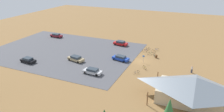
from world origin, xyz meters
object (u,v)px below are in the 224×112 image
object	(u,v)px
bicycle_yellow_lone_west	(145,68)
bicycle_teal_yard_left	(154,55)
bicycle_purple_yard_front	(145,51)
bike_pavilion	(195,89)
bicycle_silver_yard_center	(136,72)
trash_bin	(156,56)
bicycle_black_mid_cluster	(148,49)
car_blue_aisle_side	(121,58)
car_red_far_end	(121,43)
bicycle_blue_lone_east	(157,50)
car_silver_by_curb	(93,71)
car_maroon_front_row	(56,35)
car_black_end_stall	(28,60)
lot_sign	(143,58)
bicycle_orange_trailside	(154,51)
car_tan_back_corner	(76,58)
visitor_by_pavilion	(192,69)
bicycle_green_back_row	(150,54)

from	to	relation	value
bicycle_yellow_lone_west	bicycle_teal_yard_left	size ratio (longest dim) A/B	0.82
bicycle_purple_yard_front	bicycle_yellow_lone_west	bearing A→B (deg)	104.33
bike_pavilion	bicycle_silver_yard_center	bearing A→B (deg)	-28.37
trash_bin	bicycle_black_mid_cluster	bearing A→B (deg)	-54.94
car_blue_aisle_side	car_red_far_end	bearing A→B (deg)	-68.74
bicycle_blue_lone_east	bicycle_purple_yard_front	world-z (taller)	bicycle_purple_yard_front
car_silver_by_curb	car_red_far_end	distance (m)	21.97
bicycle_black_mid_cluster	car_maroon_front_row	bearing A→B (deg)	0.28
bicycle_silver_yard_center	car_silver_by_curb	bearing A→B (deg)	24.04
trash_bin	car_silver_by_curb	distance (m)	19.58
car_silver_by_curb	car_blue_aisle_side	world-z (taller)	car_blue_aisle_side
car_red_far_end	car_black_end_stall	xyz separation A→B (m)	(17.38, 22.77, -0.06)
bicycle_yellow_lone_west	bicycle_silver_yard_center	size ratio (longest dim) A/B	0.89
lot_sign	bicycle_silver_yard_center	size ratio (longest dim) A/B	1.46
trash_bin	lot_sign	bearing A→B (deg)	63.05
bicycle_orange_trailside	bicycle_yellow_lone_west	bearing A→B (deg)	92.66
bicycle_teal_yard_left	car_red_far_end	bearing A→B (deg)	-23.94
car_red_far_end	car_black_end_stall	distance (m)	28.64
car_maroon_front_row	car_silver_by_curb	world-z (taller)	car_maroon_front_row
bicycle_blue_lone_east	car_silver_by_curb	size ratio (longest dim) A/B	0.30
car_tan_back_corner	visitor_by_pavilion	bearing A→B (deg)	-170.55
bicycle_orange_trailside	bicycle_black_mid_cluster	xyz separation A→B (m)	(2.22, -1.74, -0.04)
bicycle_purple_yard_front	car_silver_by_curb	bearing A→B (deg)	68.74
bicycle_silver_yard_center	bicycle_blue_lone_east	distance (m)	17.42
bicycle_green_back_row	bicycle_orange_trailside	bearing A→B (deg)	-106.11
bicycle_teal_yard_left	car_black_end_stall	world-z (taller)	car_black_end_stall
car_blue_aisle_side	lot_sign	bearing A→B (deg)	-171.70
trash_bin	bicycle_teal_yard_left	bearing A→B (deg)	-43.26
car_silver_by_curb	bicycle_black_mid_cluster	bearing A→B (deg)	-110.15
bicycle_green_back_row	bicycle_teal_yard_left	distance (m)	1.80
bicycle_orange_trailside	car_red_far_end	world-z (taller)	car_red_far_end
bicycle_orange_trailside	car_black_end_stall	world-z (taller)	car_black_end_stall
bicycle_teal_yard_left	car_black_end_stall	bearing A→B (deg)	30.19
bicycle_orange_trailside	car_tan_back_corner	size ratio (longest dim) A/B	0.27
car_tan_back_corner	bicycle_silver_yard_center	bearing A→B (deg)	177.37
car_tan_back_corner	car_red_far_end	xyz separation A→B (m)	(-6.33, -16.92, 0.04)
lot_sign	bicycle_black_mid_cluster	world-z (taller)	lot_sign
bicycle_purple_yard_front	car_silver_by_curb	xyz separation A→B (m)	(7.51, 19.31, 0.33)
lot_sign	bicycle_purple_yard_front	xyz separation A→B (m)	(1.70, -8.32, -1.02)
bicycle_green_back_row	car_tan_back_corner	distance (m)	21.27
bicycle_black_mid_cluster	trash_bin	bearing A→B (deg)	125.06
lot_sign	car_red_far_end	bearing A→B (deg)	-45.71
car_tan_back_corner	car_blue_aisle_side	world-z (taller)	car_tan_back_corner
bicycle_green_back_row	car_red_far_end	distance (m)	11.75
trash_bin	bicycle_yellow_lone_west	xyz separation A→B (m)	(1.06, 8.41, -0.05)
car_tan_back_corner	car_red_far_end	bearing A→B (deg)	-110.52
bike_pavilion	bicycle_teal_yard_left	bearing A→B (deg)	-59.11
bicycle_green_back_row	car_red_far_end	xyz separation A→B (m)	(10.88, -4.42, 0.42)
bike_pavilion	car_maroon_front_row	xyz separation A→B (m)	(48.82, -23.84, -2.09)
bicycle_black_mid_cluster	car_blue_aisle_side	distance (m)	12.05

